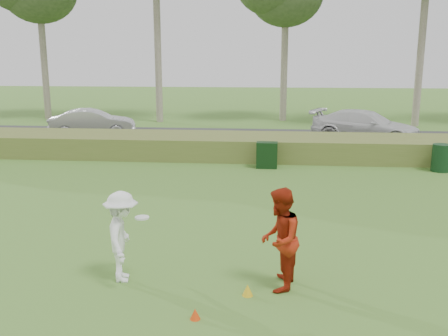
# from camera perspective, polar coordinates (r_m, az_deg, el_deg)

# --- Properties ---
(ground) EXTENTS (120.00, 120.00, 0.00)m
(ground) POSITION_cam_1_polar(r_m,az_deg,el_deg) (9.87, -2.24, -12.55)
(ground) COLOR #3D7025
(ground) RESTS_ON ground
(reed_strip) EXTENTS (80.00, 3.00, 0.90)m
(reed_strip) POSITION_cam_1_polar(r_m,az_deg,el_deg) (21.21, 2.04, 2.50)
(reed_strip) COLOR #546628
(reed_strip) RESTS_ON ground
(park_road) EXTENTS (80.00, 6.00, 0.06)m
(park_road) POSITION_cam_1_polar(r_m,az_deg,el_deg) (26.20, 2.68, 3.52)
(park_road) COLOR #2D2D2D
(park_road) RESTS_ON ground
(player_white) EXTENTS (0.96, 1.24, 1.75)m
(player_white) POSITION_cam_1_polar(r_m,az_deg,el_deg) (9.69, -11.59, -7.68)
(player_white) COLOR white
(player_white) RESTS_ON ground
(player_red) EXTENTS (0.87, 1.03, 1.91)m
(player_red) POSITION_cam_1_polar(r_m,az_deg,el_deg) (9.19, 6.39, -8.11)
(player_red) COLOR #9D210D
(player_red) RESTS_ON ground
(cone_orange) EXTENTS (0.17, 0.17, 0.19)m
(cone_orange) POSITION_cam_1_polar(r_m,az_deg,el_deg) (8.49, -3.33, -16.30)
(cone_orange) COLOR #E63D0C
(cone_orange) RESTS_ON ground
(cone_yellow) EXTENTS (0.20, 0.20, 0.22)m
(cone_yellow) POSITION_cam_1_polar(r_m,az_deg,el_deg) (9.21, 2.71, -13.75)
(cone_yellow) COLOR gold
(cone_yellow) RESTS_ON ground
(utility_cabinet) EXTENTS (0.80, 0.51, 1.00)m
(utility_cabinet) POSITION_cam_1_polar(r_m,az_deg,el_deg) (19.14, 4.92, 1.48)
(utility_cabinet) COLOR black
(utility_cabinet) RESTS_ON ground
(trash_bin) EXTENTS (0.68, 0.68, 1.02)m
(trash_bin) POSITION_cam_1_polar(r_m,az_deg,el_deg) (20.18, 23.57, 1.07)
(trash_bin) COLOR #103217
(trash_bin) RESTS_ON ground
(car_mid) EXTENTS (4.61, 2.51, 1.44)m
(car_mid) POSITION_cam_1_polar(r_m,az_deg,el_deg) (27.02, -14.78, 5.00)
(car_mid) COLOR #B5B4B9
(car_mid) RESTS_ON park_road
(car_right) EXTENTS (5.71, 4.13, 1.54)m
(car_right) POSITION_cam_1_polar(r_m,az_deg,el_deg) (25.56, 15.88, 4.63)
(car_right) COLOR silver
(car_right) RESTS_ON park_road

